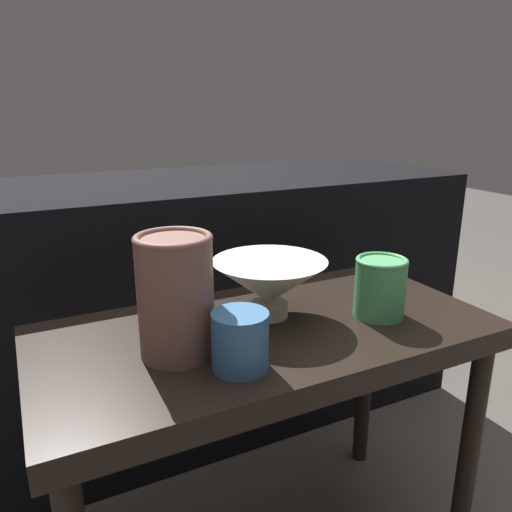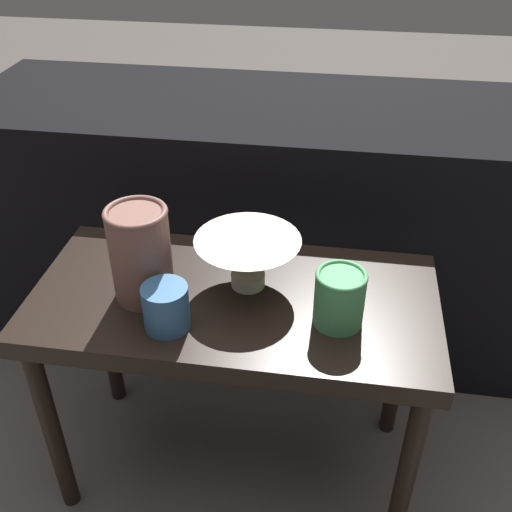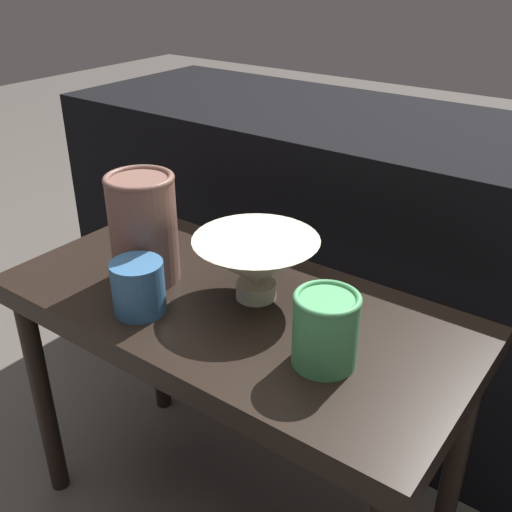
{
  "view_description": "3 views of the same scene",
  "coord_description": "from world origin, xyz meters",
  "px_view_note": "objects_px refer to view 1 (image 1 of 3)",
  "views": [
    {
      "loc": [
        -0.36,
        -0.68,
        0.86
      ],
      "look_at": [
        0.01,
        0.06,
        0.61
      ],
      "focal_mm": 35.0,
      "sensor_mm": 36.0,
      "label": 1
    },
    {
      "loc": [
        0.17,
        -0.87,
        1.2
      ],
      "look_at": [
        0.04,
        0.03,
        0.57
      ],
      "focal_mm": 42.0,
      "sensor_mm": 36.0,
      "label": 2
    },
    {
      "loc": [
        0.51,
        -0.63,
        1.0
      ],
      "look_at": [
        0.02,
        0.03,
        0.58
      ],
      "focal_mm": 42.0,
      "sensor_mm": 36.0,
      "label": 3
    }
  ],
  "objects_px": {
    "bowl": "(270,283)",
    "vase_textured_left": "(176,294)",
    "vase_colorful_right": "(380,286)",
    "cup": "(240,341)"
  },
  "relations": [
    {
      "from": "vase_textured_left",
      "to": "cup",
      "type": "relative_size",
      "value": 2.2
    },
    {
      "from": "bowl",
      "to": "vase_textured_left",
      "type": "height_order",
      "value": "vase_textured_left"
    },
    {
      "from": "bowl",
      "to": "vase_textured_left",
      "type": "distance_m",
      "value": 0.2
    },
    {
      "from": "bowl",
      "to": "cup",
      "type": "relative_size",
      "value": 2.38
    },
    {
      "from": "bowl",
      "to": "cup",
      "type": "bearing_deg",
      "value": -130.93
    },
    {
      "from": "vase_textured_left",
      "to": "vase_colorful_right",
      "type": "height_order",
      "value": "vase_textured_left"
    },
    {
      "from": "vase_textured_left",
      "to": "cup",
      "type": "xyz_separation_m",
      "value": [
        0.07,
        -0.08,
        -0.05
      ]
    },
    {
      "from": "vase_colorful_right",
      "to": "bowl",
      "type": "bearing_deg",
      "value": 154.76
    },
    {
      "from": "vase_colorful_right",
      "to": "cup",
      "type": "distance_m",
      "value": 0.3
    },
    {
      "from": "bowl",
      "to": "vase_colorful_right",
      "type": "bearing_deg",
      "value": -25.24
    }
  ]
}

